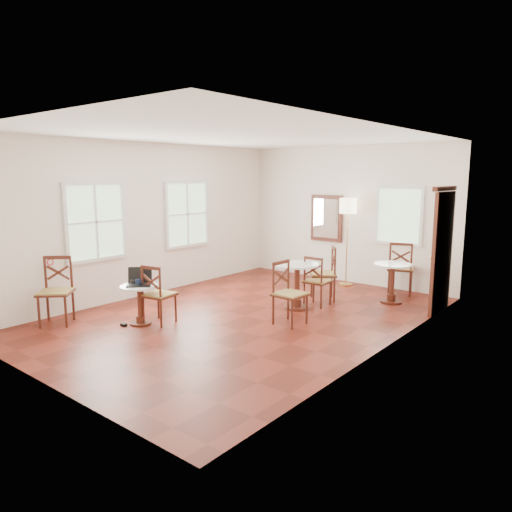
{
  "coord_description": "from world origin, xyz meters",
  "views": [
    {
      "loc": [
        5.11,
        -5.97,
        2.39
      ],
      "look_at": [
        0.0,
        0.3,
        1.0
      ],
      "focal_mm": 33.46,
      "sensor_mm": 36.0,
      "label": 1
    }
  ],
  "objects_px": {
    "cafe_table_mid": "(297,281)",
    "cafe_table_near": "(140,300)",
    "floor_lamp": "(348,212)",
    "navy_mug": "(138,282)",
    "chair_mid_b": "(289,293)",
    "chair_near_a": "(158,294)",
    "chair_mid_a": "(317,281)",
    "cafe_table_back": "(392,279)",
    "laptop": "(140,281)",
    "chair_near_b": "(56,291)",
    "water_glass": "(132,282)",
    "chair_back_a": "(401,268)",
    "mouse": "(147,285)",
    "chair_back_b": "(325,273)",
    "power_adapter": "(124,325)"
  },
  "relations": [
    {
      "from": "cafe_table_back",
      "to": "laptop",
      "type": "relative_size",
      "value": 1.52
    },
    {
      "from": "chair_mid_a",
      "to": "navy_mug",
      "type": "bearing_deg",
      "value": 56.51
    },
    {
      "from": "chair_near_a",
      "to": "chair_mid_a",
      "type": "bearing_deg",
      "value": -129.49
    },
    {
      "from": "floor_lamp",
      "to": "navy_mug",
      "type": "distance_m",
      "value": 4.82
    },
    {
      "from": "chair_back_a",
      "to": "power_adapter",
      "type": "relative_size",
      "value": 9.89
    },
    {
      "from": "cafe_table_near",
      "to": "navy_mug",
      "type": "xyz_separation_m",
      "value": [
        -0.0,
        -0.01,
        0.3
      ]
    },
    {
      "from": "power_adapter",
      "to": "mouse",
      "type": "bearing_deg",
      "value": 54.2
    },
    {
      "from": "laptop",
      "to": "chair_back_a",
      "type": "bearing_deg",
      "value": 15.77
    },
    {
      "from": "cafe_table_mid",
      "to": "navy_mug",
      "type": "distance_m",
      "value": 2.77
    },
    {
      "from": "cafe_table_near",
      "to": "chair_mid_b",
      "type": "xyz_separation_m",
      "value": [
        1.84,
        1.53,
        0.11
      ]
    },
    {
      "from": "cafe_table_mid",
      "to": "laptop",
      "type": "height_order",
      "value": "laptop"
    },
    {
      "from": "chair_back_a",
      "to": "floor_lamp",
      "type": "xyz_separation_m",
      "value": [
        -1.23,
        0.02,
        1.07
      ]
    },
    {
      "from": "floor_lamp",
      "to": "laptop",
      "type": "xyz_separation_m",
      "value": [
        -1.26,
        -4.52,
        -0.9
      ]
    },
    {
      "from": "chair_near_a",
      "to": "chair_mid_a",
      "type": "distance_m",
      "value": 2.89
    },
    {
      "from": "chair_back_b",
      "to": "navy_mug",
      "type": "distance_m",
      "value": 3.54
    },
    {
      "from": "mouse",
      "to": "chair_back_b",
      "type": "bearing_deg",
      "value": 80.96
    },
    {
      "from": "cafe_table_mid",
      "to": "chair_mid_b",
      "type": "xyz_separation_m",
      "value": [
        0.4,
        -0.82,
        -0.0
      ]
    },
    {
      "from": "chair_back_a",
      "to": "laptop",
      "type": "distance_m",
      "value": 5.15
    },
    {
      "from": "cafe_table_back",
      "to": "chair_back_b",
      "type": "height_order",
      "value": "chair_back_b"
    },
    {
      "from": "cafe_table_near",
      "to": "chair_near_a",
      "type": "height_order",
      "value": "chair_near_a"
    },
    {
      "from": "floor_lamp",
      "to": "mouse",
      "type": "height_order",
      "value": "floor_lamp"
    },
    {
      "from": "chair_back_b",
      "to": "floor_lamp",
      "type": "xyz_separation_m",
      "value": [
        -0.28,
        1.37,
        1.09
      ]
    },
    {
      "from": "cafe_table_mid",
      "to": "chair_near_a",
      "type": "distance_m",
      "value": 2.47
    },
    {
      "from": "chair_back_b",
      "to": "mouse",
      "type": "relative_size",
      "value": 12.62
    },
    {
      "from": "chair_near_a",
      "to": "mouse",
      "type": "relative_size",
      "value": 11.8
    },
    {
      "from": "chair_near_a",
      "to": "chair_mid_b",
      "type": "relative_size",
      "value": 0.95
    },
    {
      "from": "chair_mid_a",
      "to": "floor_lamp",
      "type": "xyz_separation_m",
      "value": [
        -0.39,
        1.82,
        1.14
      ]
    },
    {
      "from": "cafe_table_near",
      "to": "laptop",
      "type": "relative_size",
      "value": 1.3
    },
    {
      "from": "chair_mid_b",
      "to": "water_glass",
      "type": "xyz_separation_m",
      "value": [
        -1.94,
        -1.59,
        0.18
      ]
    },
    {
      "from": "cafe_table_back",
      "to": "floor_lamp",
      "type": "height_order",
      "value": "floor_lamp"
    },
    {
      "from": "chair_mid_a",
      "to": "chair_back_b",
      "type": "bearing_deg",
      "value": -79.3
    },
    {
      "from": "cafe_table_near",
      "to": "water_glass",
      "type": "height_order",
      "value": "water_glass"
    },
    {
      "from": "cafe_table_back",
      "to": "navy_mug",
      "type": "bearing_deg",
      "value": -124.26
    },
    {
      "from": "cafe_table_mid",
      "to": "chair_back_a",
      "type": "height_order",
      "value": "chair_back_a"
    },
    {
      "from": "chair_mid_b",
      "to": "chair_mid_a",
      "type": "bearing_deg",
      "value": 13.74
    },
    {
      "from": "chair_near_a",
      "to": "chair_near_b",
      "type": "distance_m",
      "value": 1.64
    },
    {
      "from": "chair_back_b",
      "to": "laptop",
      "type": "xyz_separation_m",
      "value": [
        -1.54,
        -3.15,
        0.19
      ]
    },
    {
      "from": "chair_mid_b",
      "to": "floor_lamp",
      "type": "xyz_separation_m",
      "value": [
        -0.62,
        3.03,
        1.1
      ]
    },
    {
      "from": "chair_back_b",
      "to": "power_adapter",
      "type": "distance_m",
      "value": 3.83
    },
    {
      "from": "chair_back_a",
      "to": "mouse",
      "type": "xyz_separation_m",
      "value": [
        -2.35,
        -4.47,
        0.12
      ]
    },
    {
      "from": "chair_near_a",
      "to": "chair_near_b",
      "type": "bearing_deg",
      "value": 29.17
    },
    {
      "from": "cafe_table_back",
      "to": "mouse",
      "type": "bearing_deg",
      "value": -123.79
    },
    {
      "from": "chair_back_b",
      "to": "water_glass",
      "type": "xyz_separation_m",
      "value": [
        -1.6,
        -3.25,
        0.17
      ]
    },
    {
      "from": "chair_back_b",
      "to": "cafe_table_back",
      "type": "bearing_deg",
      "value": 81.33
    },
    {
      "from": "mouse",
      "to": "cafe_table_near",
      "type": "bearing_deg",
      "value": -127.74
    },
    {
      "from": "chair_back_b",
      "to": "chair_near_a",
      "type": "bearing_deg",
      "value": -61.72
    },
    {
      "from": "floor_lamp",
      "to": "navy_mug",
      "type": "relative_size",
      "value": 14.45
    },
    {
      "from": "cafe_table_mid",
      "to": "cafe_table_near",
      "type": "bearing_deg",
      "value": -121.46
    },
    {
      "from": "chair_back_a",
      "to": "laptop",
      "type": "xyz_separation_m",
      "value": [
        -2.49,
        -4.5,
        0.17
      ]
    },
    {
      "from": "chair_near_a",
      "to": "chair_mid_b",
      "type": "xyz_separation_m",
      "value": [
        1.65,
        1.31,
        0.02
      ]
    }
  ]
}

